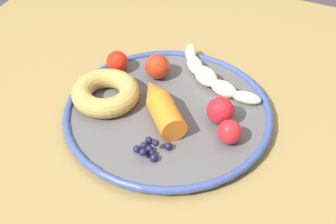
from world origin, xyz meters
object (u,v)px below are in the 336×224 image
Objects in this scene: donut at (106,93)px; banana at (210,76)px; plate at (168,113)px; tomato_near at (157,67)px; blueberry_pile at (150,149)px; dining_table at (135,175)px; carrot_orange at (161,105)px; tomato_mid at (230,132)px; tomato_extra at (117,62)px; tomato_far at (220,110)px.

banana is at bearing 130.23° from donut.
tomato_near is at bearing -144.68° from plate.
blueberry_pile reaches higher than plate.
dining_table is at bearing 7.08° from tomato_near.
banana reaches higher than plate.
carrot_orange reaches higher than blueberry_pile.
donut is 2.16× the size of blueberry_pile.
tomato_near reaches higher than tomato_mid.
plate is 6.54× the size of blueberry_pile.
dining_table is at bearing -25.09° from banana.
blueberry_pile is (0.19, -0.02, -0.01)m from banana.
carrot_orange is 0.10m from donut.
plate is 0.11m from donut.
tomato_mid is at bearing 58.79° from tomato_near.
carrot_orange reaches higher than plate.
tomato_extra is at bearing -110.31° from tomato_mid.
dining_table is 8.71× the size of carrot_orange.
tomato_near reaches higher than donut.
banana is 4.55× the size of tomato_extra.
tomato_mid is 0.25m from tomato_extra.
tomato_far reaches higher than banana.
dining_table is at bearing 36.66° from tomato_extra.
banana is 0.12m from carrot_orange.
donut is 0.10m from tomato_near.
carrot_orange is at bearing -74.36° from tomato_far.
donut is 2.90× the size of tomato_extra.
donut reaches higher than banana.
blueberry_pile is 0.18m from tomato_near.
tomato_mid and tomato_extra have the same top height.
donut is at bearing -81.09° from tomato_far.
tomato_far is 0.21m from tomato_extra.
dining_table is 0.15m from donut.
banana is at bearing -148.24° from tomato_mid.
tomato_near reaches higher than banana.
tomato_extra is at bearing -143.34° from dining_table.
tomato_near is (0.02, -0.09, 0.01)m from banana.
carrot_orange is 2.70× the size of tomato_far.
tomato_far is (0.06, 0.13, 0.00)m from tomato_near.
tomato_far is at bearing 76.31° from tomato_extra.
carrot_orange is 2.32× the size of blueberry_pile.
tomato_near is (-0.13, -0.02, 0.13)m from dining_table.
tomato_far reaches higher than plate.
donut is at bearing -49.77° from banana.
tomato_near reaches higher than carrot_orange.
tomato_mid is 0.98× the size of tomato_extra.
blueberry_pile is 1.37× the size of tomato_mid.
tomato_near and tomato_far have the same top height.
banana reaches higher than dining_table.
banana is 4.64× the size of tomato_mid.
tomato_extra is (0.01, -0.07, -0.00)m from tomato_near.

